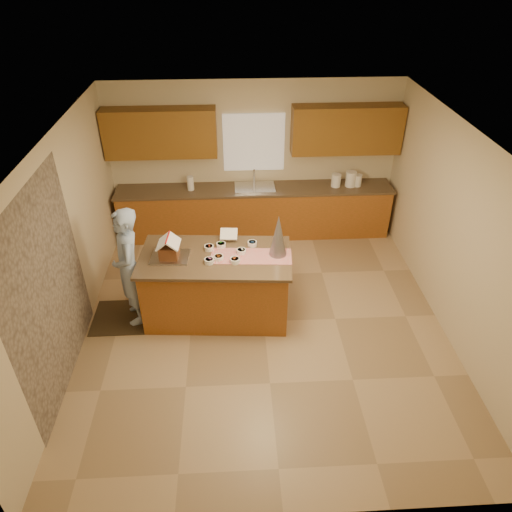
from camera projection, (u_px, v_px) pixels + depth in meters
name	position (u px, v px, depth m)	size (l,w,h in m)	color
floor	(264.00, 321.00, 6.77)	(5.50, 5.50, 0.00)	tan
ceiling	(266.00, 139.00, 5.27)	(5.50, 5.50, 0.00)	silver
wall_back	(254.00, 158.00, 8.30)	(5.50, 5.50, 0.00)	beige
wall_front	(289.00, 427.00, 3.74)	(5.50, 5.50, 0.00)	beige
wall_left	(65.00, 248.00, 5.91)	(5.50, 5.50, 0.00)	beige
wall_right	(457.00, 236.00, 6.13)	(5.50, 5.50, 0.00)	beige
stone_accent	(49.00, 294.00, 5.30)	(2.50, 2.50, 0.00)	gray
window_curtain	(254.00, 143.00, 8.11)	(1.05, 0.03, 1.00)	white
back_counter_base	(255.00, 212.00, 8.56)	(4.80, 0.60, 0.88)	#A45122
back_counter_top	(255.00, 189.00, 8.30)	(4.85, 0.63, 0.04)	brown
upper_cabinet_left	(160.00, 133.00, 7.77)	(1.85, 0.35, 0.80)	olive
upper_cabinet_right	(347.00, 130.00, 7.91)	(1.85, 0.35, 0.80)	olive
sink	(255.00, 190.00, 8.31)	(0.70, 0.45, 0.12)	silver
faucet	(254.00, 176.00, 8.36)	(0.03, 0.03, 0.28)	silver
island_base	(217.00, 287.00, 6.67)	(1.96, 0.98, 0.96)	#A45122
island_top	(215.00, 257.00, 6.39)	(2.04, 1.07, 0.04)	brown
table_runner	(251.00, 256.00, 6.37)	(1.09, 0.39, 0.01)	#B50C0F
baking_tray	(170.00, 257.00, 6.33)	(0.50, 0.37, 0.03)	silver
cookbook	(229.00, 234.00, 6.66)	(0.24, 0.02, 0.20)	white
tinsel_tree	(278.00, 236.00, 6.24)	(0.24, 0.24, 0.60)	#A5A6B1
rug	(135.00, 317.00, 6.85)	(1.18, 0.77, 0.01)	black
boy	(129.00, 267.00, 6.37)	(0.63, 0.41, 1.73)	#95AFD4
canister_a	(336.00, 180.00, 8.29)	(0.17, 0.17, 0.23)	white
canister_b	(351.00, 179.00, 8.29)	(0.19, 0.19, 0.27)	white
canister_c	(358.00, 180.00, 8.31)	(0.15, 0.15, 0.21)	white
paper_towel	(190.00, 183.00, 8.17)	(0.11, 0.11, 0.25)	white
gingerbread_house	(169.00, 249.00, 6.26)	(0.32, 0.33, 0.31)	brown
candy_bowls	(227.00, 252.00, 6.40)	(0.73, 0.53, 0.06)	green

